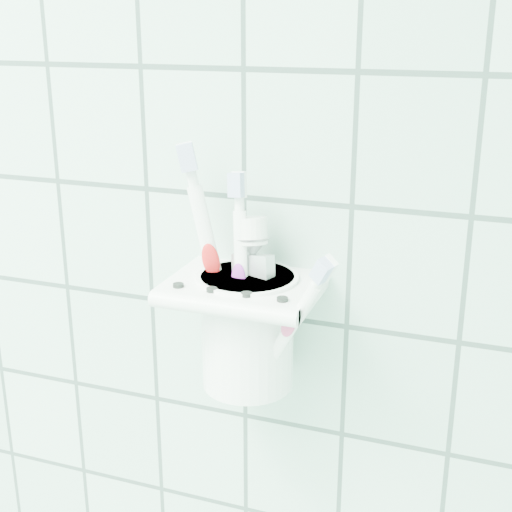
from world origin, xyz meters
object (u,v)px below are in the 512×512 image
(toothbrush_orange, at_px, (259,289))
(toothpaste_tube, at_px, (258,293))
(cup, at_px, (248,327))
(toothbrush_pink, at_px, (236,261))
(holder_bracket, at_px, (244,289))
(toothbrush_blue, at_px, (243,284))

(toothbrush_orange, bearing_deg, toothpaste_tube, -70.66)
(cup, xyz_separation_m, toothbrush_pink, (-0.01, 0.00, 0.06))
(toothpaste_tube, bearing_deg, holder_bracket, -179.36)
(holder_bracket, height_order, toothbrush_pink, toothbrush_pink)
(toothbrush_pink, height_order, toothbrush_blue, toothbrush_pink)
(toothbrush_blue, relative_size, toothbrush_orange, 1.14)
(toothbrush_orange, height_order, toothpaste_tube, toothbrush_orange)
(toothbrush_pink, xyz_separation_m, toothpaste_tube, (0.03, -0.01, -0.02))
(toothbrush_blue, bearing_deg, cup, 101.63)
(cup, distance_m, toothbrush_pink, 0.06)
(toothpaste_tube, bearing_deg, toothbrush_blue, -128.29)
(holder_bracket, distance_m, toothbrush_pink, 0.03)
(cup, relative_size, toothbrush_blue, 0.56)
(holder_bracket, height_order, toothpaste_tube, toothpaste_tube)
(cup, bearing_deg, toothpaste_tube, -34.21)
(toothbrush_pink, xyz_separation_m, toothbrush_orange, (0.03, -0.01, -0.02))
(toothbrush_pink, distance_m, toothpaste_tube, 0.04)
(cup, relative_size, toothbrush_orange, 0.64)
(holder_bracket, height_order, toothbrush_orange, toothbrush_orange)
(toothpaste_tube, bearing_deg, cup, 163.50)
(toothbrush_blue, height_order, toothbrush_orange, toothbrush_blue)
(toothbrush_pink, bearing_deg, toothpaste_tube, -47.52)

